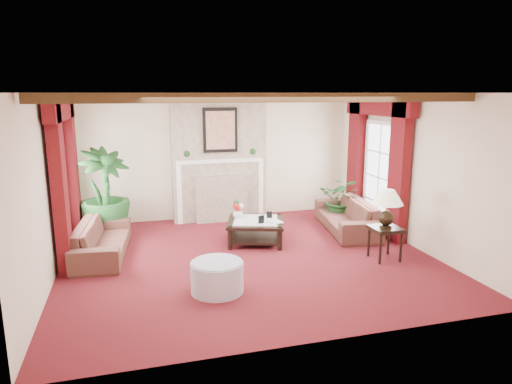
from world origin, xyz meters
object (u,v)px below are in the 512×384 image
object	(u,v)px
sofa_left	(102,234)
side_table	(385,243)
ottoman	(217,277)
potted_palm	(106,212)
sofa_right	(347,211)
coffee_table	(256,231)

from	to	relation	value
sofa_left	side_table	bearing A→B (deg)	-101.98
sofa_left	ottoman	world-z (taller)	sofa_left
potted_palm	side_table	size ratio (longest dim) A/B	3.52
sofa_left	side_table	size ratio (longest dim) A/B	3.62
sofa_right	coffee_table	bearing A→B (deg)	-74.28
ottoman	side_table	bearing A→B (deg)	10.11
sofa_right	coffee_table	xyz separation A→B (m)	(-1.95, -0.22, -0.20)
side_table	sofa_left	bearing A→B (deg)	162.49
sofa_left	sofa_right	distance (m)	4.64
side_table	coffee_table	bearing A→B (deg)	141.86
coffee_table	side_table	distance (m)	2.31
side_table	ottoman	bearing A→B (deg)	-169.89
sofa_right	potted_palm	size ratio (longest dim) A/B	1.11
potted_palm	sofa_right	bearing A→B (deg)	-11.16
coffee_table	ottoman	distance (m)	2.23
sofa_right	ottoman	distance (m)	3.74
side_table	ottoman	distance (m)	2.95
sofa_right	potted_palm	bearing A→B (deg)	-91.98
sofa_right	potted_palm	xyz separation A→B (m)	(-4.61, 0.91, 0.07)
sofa_left	coffee_table	bearing A→B (deg)	-84.37
sofa_left	potted_palm	size ratio (longest dim) A/B	1.03
sofa_right	coffee_table	world-z (taller)	sofa_right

